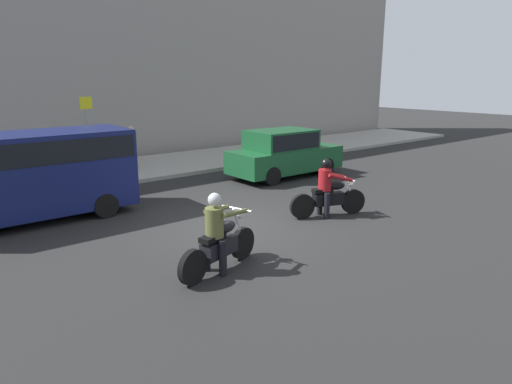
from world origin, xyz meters
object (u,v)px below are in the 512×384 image
(pedestrian_bystander, at_px, (132,144))
(parked_van_navy, at_px, (31,171))
(parked_sedan_forest_green, at_px, (284,153))
(street_sign_post, at_px, (88,126))
(motorcycle_with_rider_olive, at_px, (218,239))
(motorcycle_with_rider_crimson, at_px, (328,193))

(pedestrian_bystander, bearing_deg, parked_van_navy, -137.13)
(parked_sedan_forest_green, distance_m, street_sign_post, 7.25)
(motorcycle_with_rider_olive, relative_size, pedestrian_bystander, 1.27)
(motorcycle_with_rider_olive, xyz_separation_m, street_sign_post, (1.22, 10.26, 1.16))
(parked_van_navy, bearing_deg, street_sign_post, 56.82)
(parked_van_navy, bearing_deg, pedestrian_bystander, 42.87)
(motorcycle_with_rider_olive, bearing_deg, motorcycle_with_rider_crimson, 14.75)
(parked_sedan_forest_green, bearing_deg, motorcycle_with_rider_olive, -140.31)
(motorcycle_with_rider_olive, xyz_separation_m, parked_van_navy, (-1.89, 5.51, 0.66))
(parked_sedan_forest_green, bearing_deg, parked_van_navy, 179.55)
(motorcycle_with_rider_olive, bearing_deg, parked_van_navy, 108.89)
(motorcycle_with_rider_crimson, bearing_deg, pedestrian_bystander, 100.21)
(parked_van_navy, height_order, street_sign_post, street_sign_post)
(parked_van_navy, relative_size, parked_sedan_forest_green, 1.13)
(parked_sedan_forest_green, relative_size, pedestrian_bystander, 2.64)
(motorcycle_with_rider_crimson, distance_m, street_sign_post, 9.70)
(motorcycle_with_rider_crimson, distance_m, parked_sedan_forest_green, 4.95)
(parked_van_navy, xyz_separation_m, street_sign_post, (3.10, 4.74, 0.50))
(street_sign_post, height_order, pedestrian_bystander, street_sign_post)
(parked_van_navy, bearing_deg, motorcycle_with_rider_crimson, -35.93)
(motorcycle_with_rider_olive, xyz_separation_m, motorcycle_with_rider_crimson, (4.20, 1.10, -0.01))
(parked_van_navy, bearing_deg, motorcycle_with_rider_olive, -71.11)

